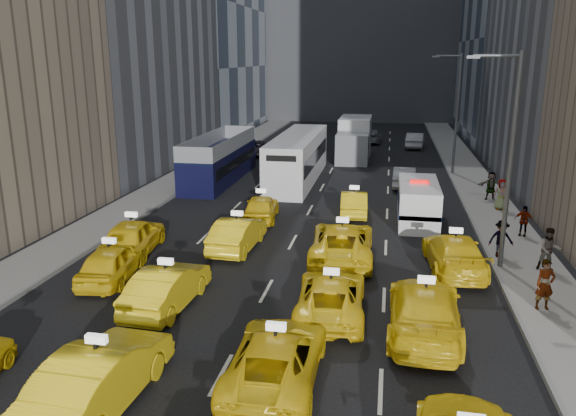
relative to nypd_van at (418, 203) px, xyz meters
name	(u,v)px	position (x,y,z in m)	size (l,w,h in m)	color
sidewalk_west	(173,184)	(-16.63, 6.37, -0.98)	(3.00, 90.00, 0.15)	gray
sidewalk_east	(482,196)	(4.37, 6.37, -0.98)	(3.00, 90.00, 0.15)	gray
curb_west	(192,184)	(-15.18, 6.37, -0.97)	(0.15, 90.00, 0.18)	slate
curb_east	(459,195)	(2.92, 6.37, -0.97)	(0.15, 90.00, 0.18)	slate
streetlight_near	(508,155)	(3.05, -6.63, 3.86)	(2.15, 0.22, 9.00)	#595B60
streetlight_far	(456,110)	(3.05, 13.37, 3.86)	(2.15, 0.22, 9.00)	#595B60
taxi_5	(100,376)	(-8.75, -18.56, -0.22)	(1.78, 5.10, 1.68)	yellow
taxi_6	(276,357)	(-4.51, -16.66, -0.33)	(2.40, 5.21, 1.45)	yellow
taxi_8	(111,263)	(-12.51, -10.67, -0.32)	(1.73, 4.30, 1.46)	yellow
taxi_9	(167,287)	(-9.32, -12.65, -0.29)	(1.62, 4.64, 1.53)	yellow
taxi_10	(331,296)	(-3.46, -12.22, -0.36)	(2.31, 5.01, 1.39)	yellow
taxi_11	(424,310)	(-0.33, -13.03, -0.23)	(2.31, 5.68, 1.65)	yellow
taxi_12	(133,237)	(-13.02, -7.57, -0.23)	(1.96, 4.86, 1.66)	yellow
taxi_13	(238,233)	(-8.49, -6.07, -0.29)	(1.61, 4.63, 1.52)	yellow
taxi_14	(342,242)	(-3.56, -6.57, -0.25)	(2.67, 5.79, 1.61)	yellow
taxi_15	(454,253)	(1.21, -7.09, -0.28)	(2.17, 5.33, 1.55)	yellow
taxi_16	(261,207)	(-8.48, -1.17, -0.33)	(1.70, 4.23, 1.44)	yellow
taxi_17	(354,203)	(-3.52, 0.85, -0.37)	(1.46, 4.17, 1.38)	yellow
nypd_van	(418,203)	(0.00, 0.00, 0.00)	(2.57, 5.60, 2.33)	white
double_decker	(220,159)	(-13.70, 8.29, 0.57)	(3.90, 11.49, 3.28)	black
city_bus	(298,158)	(-8.15, 9.37, 0.60)	(4.29, 13.13, 3.33)	silver
box_truck	(354,139)	(-4.70, 19.03, 0.70)	(3.45, 8.03, 3.56)	silver
misc_car_0	(404,177)	(-0.55, 8.64, -0.36)	(1.48, 4.25, 1.40)	#A1A3A9
misc_car_1	(260,148)	(-13.34, 19.49, -0.38)	(2.23, 4.85, 1.35)	black
misc_car_2	(371,136)	(-3.55, 29.01, -0.34)	(2.01, 4.94, 1.43)	slate
misc_car_3	(315,141)	(-8.83, 24.26, -0.30)	(1.78, 4.43, 1.51)	black
misc_car_4	(415,140)	(0.82, 26.20, -0.30)	(1.61, 4.61, 1.52)	#9B9CA2
pedestrian_0	(545,285)	(3.89, -10.76, 0.01)	(0.67, 0.44, 1.84)	gray
pedestrian_1	(549,249)	(5.03, -6.76, 0.01)	(0.88, 0.49, 1.82)	gray
pedestrian_2	(501,239)	(3.36, -5.45, -0.06)	(1.09, 0.45, 1.69)	gray
pedestrian_3	(524,221)	(5.02, -2.06, -0.13)	(0.91, 0.41, 1.54)	gray
pedestrian_4	(501,194)	(4.84, 2.97, -0.01)	(0.88, 0.48, 1.79)	gray
pedestrian_5	(491,186)	(4.64, 5.30, -0.03)	(1.62, 0.47, 1.75)	gray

